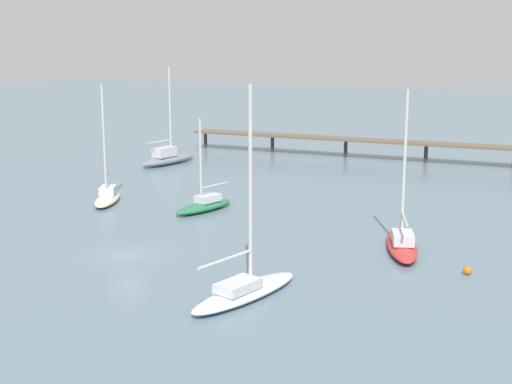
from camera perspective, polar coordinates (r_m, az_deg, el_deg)
The scene contains 8 objects.
ground_plane at distance 51.70m, azimuth -10.45°, elevation -5.13°, with size 400.00×400.00×0.00m, color slate.
pier at distance 93.38m, azimuth 15.67°, elevation 4.05°, with size 56.75×10.00×5.70m.
sailboat_gray at distance 90.76m, azimuth -7.24°, elevation 2.84°, with size 2.84×10.02×12.42m.
sailboat_red at distance 53.00m, azimuth 11.86°, elevation -3.96°, with size 5.71×9.14×11.88m.
sailboat_green at distance 64.55m, azimuth -4.24°, elevation -1.00°, with size 2.96×7.29×8.58m.
sailboat_white at distance 42.30m, azimuth -0.94°, elevation -7.81°, with size 3.49×9.45×12.78m.
sailboat_cream at distance 69.43m, azimuth -12.07°, elevation -0.25°, with size 5.68×7.37×11.43m.
mooring_buoy_far at distance 48.69m, azimuth 16.95°, elevation -6.16°, with size 0.59×0.59×0.59m, color orange.
Camera 1 is at (33.18, -36.76, 14.87)m, focal length 48.85 mm.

